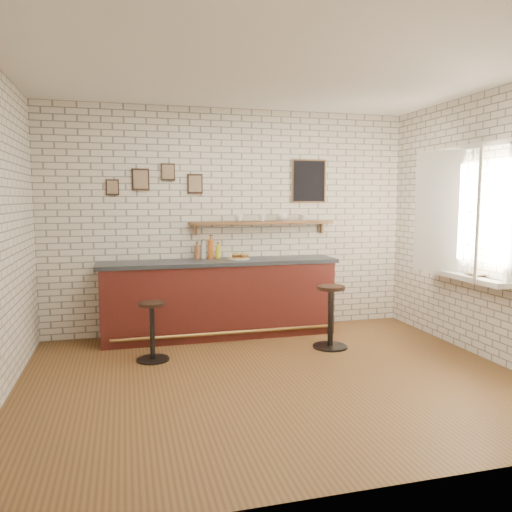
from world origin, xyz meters
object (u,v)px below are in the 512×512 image
at_px(bar_counter, 220,298).
at_px(shelf_cup_a, 239,218).
at_px(bitters_bottle_amber, 211,249).
at_px(bar_stool_left, 152,329).
at_px(bitters_bottle_white, 203,251).
at_px(condiment_bottle_yellow, 218,252).
at_px(shelf_cup_b, 262,218).
at_px(book_lower, 469,275).
at_px(ciabatta_sandwich, 240,255).
at_px(sandwich_plate, 239,259).
at_px(shelf_cup_d, 304,218).
at_px(shelf_cup_c, 283,217).
at_px(bitters_bottle_brown, 197,252).
at_px(bar_stool_right, 331,315).
at_px(book_upper, 470,273).

bearing_deg(bar_counter, shelf_cup_a, 32.80).
distance_m(bitters_bottle_amber, bar_stool_left, 1.52).
bearing_deg(bitters_bottle_white, bitters_bottle_amber, -0.00).
relative_size(condiment_bottle_yellow, shelf_cup_a, 1.90).
xyz_separation_m(shelf_cup_b, book_lower, (1.98, -1.72, -0.61)).
height_order(ciabatta_sandwich, shelf_cup_b, shelf_cup_b).
bearing_deg(shelf_cup_a, bar_counter, 173.10).
xyz_separation_m(sandwich_plate, bitters_bottle_amber, (-0.35, 0.17, 0.12)).
height_order(bitters_bottle_amber, shelf_cup_a, shelf_cup_a).
height_order(bitters_bottle_white, shelf_cup_d, shelf_cup_d).
height_order(sandwich_plate, shelf_cup_c, shelf_cup_c).
xyz_separation_m(bar_counter, shelf_cup_c, (0.93, 0.20, 1.05)).
distance_m(bitters_bottle_white, book_lower, 3.28).
bearing_deg(book_lower, bar_stool_left, 179.57).
relative_size(sandwich_plate, bitters_bottle_brown, 1.21).
height_order(bitters_bottle_brown, condiment_bottle_yellow, bitters_bottle_brown).
bearing_deg(shelf_cup_d, bitters_bottle_brown, 158.28).
xyz_separation_m(bitters_bottle_amber, shelf_cup_b, (0.72, 0.00, 0.41)).
height_order(sandwich_plate, condiment_bottle_yellow, condiment_bottle_yellow).
xyz_separation_m(bar_stool_right, shelf_cup_b, (-0.57, 1.06, 1.14)).
height_order(condiment_bottle_yellow, shelf_cup_b, shelf_cup_b).
bearing_deg(book_lower, ciabatta_sandwich, 157.48).
bearing_deg(bitters_bottle_brown, shelf_cup_b, 0.12).
distance_m(sandwich_plate, shelf_cup_d, 1.11).
bearing_deg(bar_stool_right, bitters_bottle_amber, 140.65).
bearing_deg(shelf_cup_d, bitters_bottle_white, 158.28).
height_order(bitters_bottle_white, book_upper, bitters_bottle_white).
bearing_deg(sandwich_plate, condiment_bottle_yellow, 146.70).
bearing_deg(shelf_cup_c, ciabatta_sandwich, 124.87).
distance_m(bar_stool_right, shelf_cup_d, 1.55).
bearing_deg(sandwich_plate, shelf_cup_b, 24.85).
bearing_deg(shelf_cup_d, shelf_cup_c, 158.21).
xyz_separation_m(bitters_bottle_amber, bar_stool_right, (1.28, -1.05, -0.73)).
bearing_deg(shelf_cup_d, bar_stool_right, -113.23).
xyz_separation_m(shelf_cup_b, book_upper, (1.98, -1.74, -0.59)).
xyz_separation_m(shelf_cup_d, book_lower, (1.38, -1.72, -0.60)).
relative_size(bar_stool_right, shelf_cup_b, 7.19).
xyz_separation_m(sandwich_plate, shelf_cup_b, (0.36, 0.17, 0.53)).
bearing_deg(condiment_bottle_yellow, bitters_bottle_brown, -180.00).
relative_size(bitters_bottle_white, book_upper, 1.23).
distance_m(bar_stool_right, book_lower, 1.65).
bearing_deg(book_lower, shelf_cup_c, 145.63).
distance_m(bar_stool_right, shelf_cup_a, 1.79).
xyz_separation_m(bitters_bottle_brown, shelf_cup_a, (0.57, 0.00, 0.44)).
relative_size(sandwich_plate, bitters_bottle_white, 1.08).
height_order(sandwich_plate, bitters_bottle_white, bitters_bottle_white).
bearing_deg(shelf_cup_b, book_lower, -79.10).
relative_size(bar_stool_left, shelf_cup_a, 5.87).
relative_size(bitters_bottle_brown, bar_stool_right, 0.30).
xyz_separation_m(ciabatta_sandwich, shelf_cup_c, (0.64, 0.17, 0.49)).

